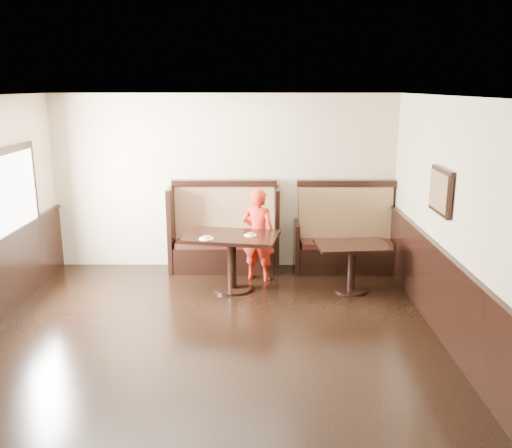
{
  "coord_description": "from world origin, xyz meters",
  "views": [
    {
      "loc": [
        0.56,
        -5.11,
        2.91
      ],
      "look_at": [
        0.51,
        2.35,
        1.0
      ],
      "focal_mm": 38.0,
      "sensor_mm": 36.0,
      "label": 1
    }
  ],
  "objects_px": {
    "booth_main": "(224,238)",
    "child": "(258,235)",
    "table_main": "(232,248)",
    "table_neighbor": "(352,256)",
    "booth_neighbor": "(345,241)"
  },
  "relations": [
    {
      "from": "table_main",
      "to": "table_neighbor",
      "type": "height_order",
      "value": "table_main"
    },
    {
      "from": "booth_main",
      "to": "booth_neighbor",
      "type": "height_order",
      "value": "same"
    },
    {
      "from": "booth_neighbor",
      "to": "child",
      "type": "relative_size",
      "value": 1.15
    },
    {
      "from": "booth_main",
      "to": "child",
      "type": "bearing_deg",
      "value": -41.73
    },
    {
      "from": "booth_main",
      "to": "table_main",
      "type": "height_order",
      "value": "booth_main"
    },
    {
      "from": "booth_main",
      "to": "table_main",
      "type": "distance_m",
      "value": 0.95
    },
    {
      "from": "booth_neighbor",
      "to": "table_main",
      "type": "distance_m",
      "value": 2.02
    },
    {
      "from": "booth_main",
      "to": "child",
      "type": "distance_m",
      "value": 0.76
    },
    {
      "from": "booth_neighbor",
      "to": "child",
      "type": "xyz_separation_m",
      "value": [
        -1.4,
        -0.49,
        0.23
      ]
    },
    {
      "from": "table_neighbor",
      "to": "child",
      "type": "distance_m",
      "value": 1.45
    },
    {
      "from": "booth_neighbor",
      "to": "booth_main",
      "type": "bearing_deg",
      "value": 179.95
    },
    {
      "from": "booth_neighbor",
      "to": "table_main",
      "type": "relative_size",
      "value": 1.15
    },
    {
      "from": "table_neighbor",
      "to": "child",
      "type": "bearing_deg",
      "value": 154.21
    },
    {
      "from": "table_main",
      "to": "table_neighbor",
      "type": "distance_m",
      "value": 1.74
    },
    {
      "from": "table_main",
      "to": "child",
      "type": "relative_size",
      "value": 1.0
    }
  ]
}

